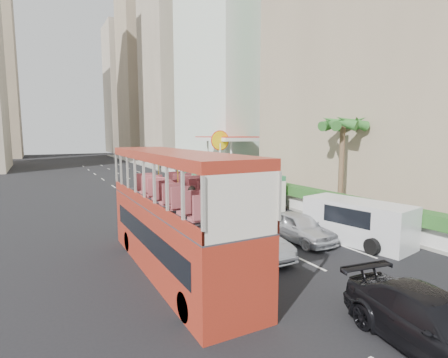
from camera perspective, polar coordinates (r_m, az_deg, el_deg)
ground_plane at (r=18.28m, az=10.32°, el=-11.14°), size 200.00×200.00×0.00m
double_decker_bus at (r=14.72m, az=-8.13°, el=-5.39°), size 2.50×11.00×5.06m
car_silver_lane_a at (r=17.07m, az=4.88°, el=-12.39°), size 1.68×4.62×1.51m
car_silver_lane_b at (r=19.69m, az=12.05°, el=-9.83°), size 1.95×4.63×1.56m
car_black at (r=11.72m, az=30.95°, el=-23.16°), size 2.94×5.67×1.57m
van_asset at (r=34.63m, az=-7.79°, el=-2.32°), size 3.20×5.56×1.46m
minibus_near at (r=27.67m, az=-2.00°, el=-1.81°), size 2.64×6.34×2.73m
minibus_far at (r=28.48m, az=5.12°, el=-1.63°), size 2.70×6.24×2.68m
panel_van_near at (r=20.10m, az=20.93°, el=-6.52°), size 3.19×5.86×2.22m
panel_van_far at (r=37.39m, az=-4.79°, el=0.15°), size 2.38×5.62×2.22m
sidewalk at (r=43.71m, az=-0.89°, el=-0.14°), size 6.00×120.00×0.18m
kerb_wall at (r=32.78m, az=3.59°, el=-1.61°), size 0.30×44.00×1.00m
hedge at (r=32.66m, az=3.61°, el=-0.13°), size 1.10×44.00×0.70m
palm_tree at (r=25.72m, az=18.59°, el=1.64°), size 0.36×0.36×6.40m
shell_station at (r=42.17m, az=1.56°, el=3.22°), size 6.50×8.00×5.50m
tower_mid at (r=79.49m, az=-6.48°, el=21.27°), size 16.00×16.00×50.00m
tower_far_a at (r=100.81m, az=-12.30°, el=16.41°), size 14.00×14.00×44.00m
tower_far_b at (r=121.61m, az=-15.22°, el=13.78°), size 14.00×14.00×40.00m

